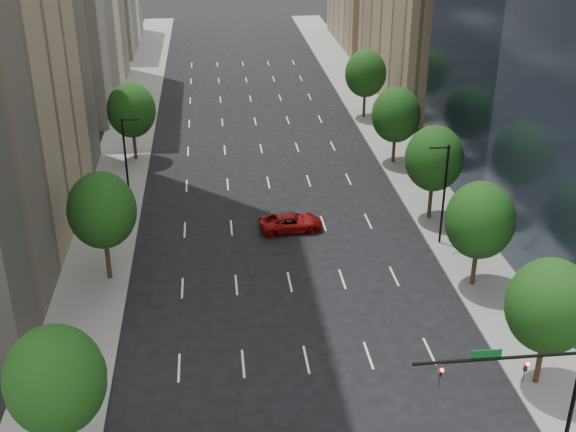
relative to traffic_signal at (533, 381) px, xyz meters
name	(u,v)px	position (x,y,z in m)	size (l,w,h in m)	color
sidewalk_left	(103,233)	(-26.03, 30.00, -5.10)	(6.00, 200.00, 0.15)	slate
sidewalk_right	(444,217)	(4.97, 30.00, -5.10)	(6.00, 200.00, 0.15)	slate
tree_right_1	(549,306)	(3.47, 6.00, 0.58)	(5.20, 5.20, 8.75)	#382316
tree_right_2	(480,220)	(3.47, 18.00, 0.43)	(5.20, 5.20, 8.61)	#382316
tree_right_3	(434,159)	(3.47, 30.00, 0.72)	(5.20, 5.20, 8.89)	#382316
tree_right_4	(396,115)	(3.47, 44.00, 0.29)	(5.20, 5.20, 8.46)	#382316
tree_right_5	(366,74)	(3.47, 60.00, 0.58)	(5.20, 5.20, 8.75)	#382316
tree_left_0	(55,380)	(-24.53, 2.00, 0.58)	(5.20, 5.20, 8.75)	#382316
tree_left_1	(102,210)	(-24.53, 22.00, 0.79)	(5.20, 5.20, 8.97)	#382316
tree_left_2	(131,110)	(-24.53, 48.00, 0.50)	(5.20, 5.20, 8.68)	#382316
streetlight_rn	(444,192)	(2.91, 25.00, -0.33)	(1.70, 0.20, 9.00)	black
streetlight_ln	(127,161)	(-23.96, 35.00, -0.33)	(1.70, 0.20, 9.00)	black
traffic_signal	(533,381)	(0.00, 0.00, 0.00)	(9.12, 0.40, 7.38)	black
car_red_far	(291,222)	(-9.42, 28.96, -4.39)	(2.61, 5.65, 1.57)	maroon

